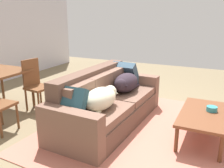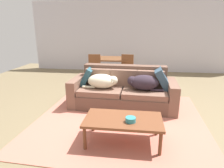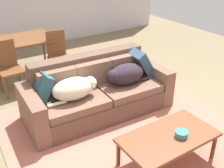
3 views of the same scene
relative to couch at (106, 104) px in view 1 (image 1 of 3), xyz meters
name	(u,v)px [view 1 (image 1 of 3)]	position (x,y,z in m)	size (l,w,h in m)	color
ground_plane	(127,124)	(0.10, -0.33, -0.33)	(10.00, 10.00, 0.00)	#7A694B
area_rug	(148,131)	(0.00, -0.73, -0.33)	(3.14, 3.00, 0.01)	#C3705D
couch	(106,104)	(0.00, 0.00, 0.00)	(2.32, 1.04, 0.87)	brown
dog_on_left_cushion	(101,98)	(-0.44, -0.15, 0.26)	(0.77, 0.40, 0.31)	beige
dog_on_right_cushion	(126,83)	(0.42, -0.17, 0.27)	(0.76, 0.39, 0.32)	#2F242E
throw_pillow_by_left_arm	(71,103)	(-0.85, 0.09, 0.29)	(0.12, 0.41, 0.41)	#294F5B
throw_pillow_by_right_arm	(125,74)	(0.85, 0.01, 0.31)	(0.15, 0.47, 0.47)	#344D60
coffee_table	(204,116)	(0.11, -1.50, 0.03)	(1.16, 0.63, 0.40)	brown
bowl_on_coffee_table	(212,109)	(0.22, -1.59, 0.11)	(0.15, 0.15, 0.07)	teal
dining_chair_near_right	(35,83)	(-0.01, 1.46, 0.18)	(0.45, 0.45, 0.95)	brown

